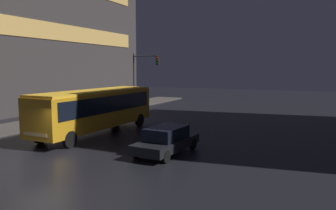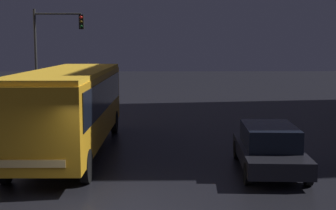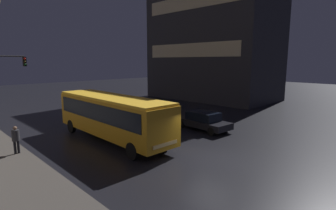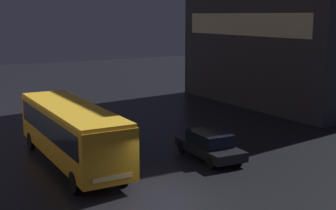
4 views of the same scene
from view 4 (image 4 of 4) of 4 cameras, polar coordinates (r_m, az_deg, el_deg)
ground_plane at (r=19.92m, az=0.38°, el=-11.65°), size 120.00×120.00×0.00m
bus_near at (r=24.49m, az=-11.71°, el=-2.85°), size 2.72×10.77×3.10m
car_taxi at (r=25.42m, az=5.09°, el=-4.86°), size 2.17×4.67×1.47m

